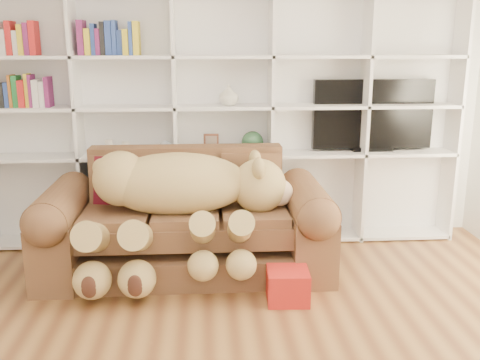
{
  "coord_description": "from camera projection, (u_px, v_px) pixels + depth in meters",
  "views": [
    {
      "loc": [
        -0.18,
        -2.63,
        1.87
      ],
      "look_at": [
        0.11,
        1.63,
        0.77
      ],
      "focal_mm": 40.0,
      "sensor_mm": 36.0,
      "label": 1
    }
  ],
  "objects": [
    {
      "name": "throw_pillow",
      "position": [
        122.0,
        183.0,
        4.52
      ],
      "size": [
        0.47,
        0.31,
        0.46
      ],
      "primitive_type": "cube",
      "rotation": [
        -0.24,
        0.0,
        -0.18
      ],
      "color": "#5E1015",
      "rests_on": "sofa"
    },
    {
      "name": "gift_box",
      "position": [
        288.0,
        286.0,
        3.97
      ],
      "size": [
        0.32,
        0.3,
        0.24
      ],
      "primitive_type": "cube",
      "rotation": [
        0.0,
        0.0,
        -0.05
      ],
      "color": "red",
      "rests_on": "floor"
    },
    {
      "name": "teddy_bear",
      "position": [
        178.0,
        198.0,
        4.21
      ],
      "size": [
        1.7,
        0.95,
        0.99
      ],
      "rotation": [
        0.0,
        0.0,
        0.16
      ],
      "color": "tan",
      "rests_on": "sofa"
    },
    {
      "name": "sofa",
      "position": [
        187.0,
        227.0,
        4.49
      ],
      "size": [
        2.36,
        1.02,
        0.99
      ],
      "color": "brown",
      "rests_on": "floor"
    },
    {
      "name": "shelf_vase",
      "position": [
        229.0,
        95.0,
        4.89
      ],
      "size": [
        0.22,
        0.22,
        0.19
      ],
      "primitive_type": "imported",
      "rotation": [
        0.0,
        0.0,
        -0.25
      ],
      "color": "beige",
      "rests_on": "bookshelf"
    },
    {
      "name": "green_vase",
      "position": [
        252.0,
        142.0,
        5.02
      ],
      "size": [
        0.2,
        0.2,
        0.2
      ],
      "primitive_type": "sphere",
      "color": "#315F39",
      "rests_on": "bookshelf"
    },
    {
      "name": "snow_globe",
      "position": [
        166.0,
        147.0,
        4.97
      ],
      "size": [
        0.12,
        0.12,
        0.12
      ],
      "primitive_type": "sphere",
      "color": "silver",
      "rests_on": "bookshelf"
    },
    {
      "name": "bookshelf",
      "position": [
        197.0,
        106.0,
        4.96
      ],
      "size": [
        4.43,
        0.35,
        2.4
      ],
      "color": "white",
      "rests_on": "floor"
    },
    {
      "name": "picture_frame",
      "position": [
        211.0,
        143.0,
        4.99
      ],
      "size": [
        0.14,
        0.04,
        0.18
      ],
      "primitive_type": "cube",
      "rotation": [
        0.0,
        0.0,
        -0.07
      ],
      "color": "brown",
      "rests_on": "bookshelf"
    },
    {
      "name": "tv",
      "position": [
        373.0,
        116.0,
        5.08
      ],
      "size": [
        1.15,
        0.18,
        0.68
      ],
      "color": "black",
      "rests_on": "bookshelf"
    },
    {
      "name": "figurine_short",
      "position": [
        126.0,
        148.0,
        4.95
      ],
      "size": [
        0.07,
        0.07,
        0.12
      ],
      "primitive_type": "cylinder",
      "rotation": [
        0.0,
        0.0,
        -0.07
      ],
      "color": "silver",
      "rests_on": "bookshelf"
    },
    {
      "name": "wall_back",
      "position": [
        223.0,
        99.0,
        5.09
      ],
      "size": [
        5.0,
        0.02,
        2.7
      ],
      "primitive_type": "cube",
      "color": "silver",
      "rests_on": "floor"
    },
    {
      "name": "figurine_tall",
      "position": [
        109.0,
        147.0,
        4.94
      ],
      "size": [
        0.09,
        0.09,
        0.14
      ],
      "primitive_type": "cylinder",
      "rotation": [
        0.0,
        0.0,
        0.34
      ],
      "color": "silver",
      "rests_on": "bookshelf"
    }
  ]
}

